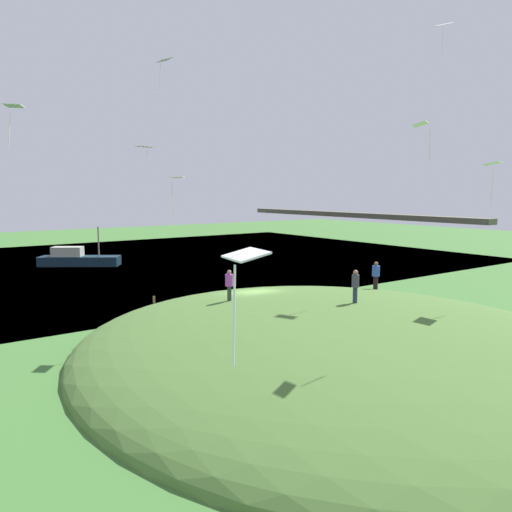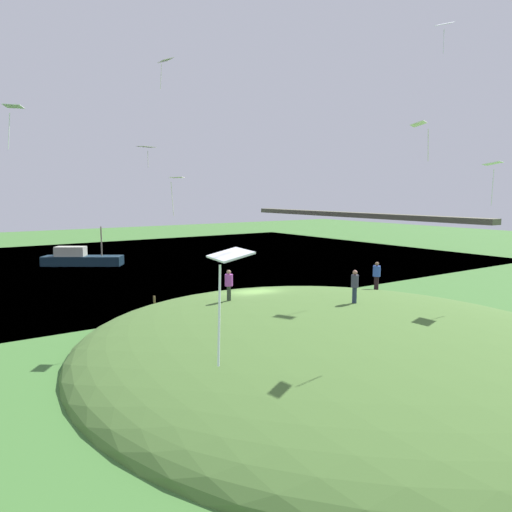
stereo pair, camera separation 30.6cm
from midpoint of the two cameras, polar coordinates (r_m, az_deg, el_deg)
ground_plane at (r=30.39m, az=0.02°, el=-7.08°), size 160.00×160.00×0.00m
lake_water at (r=54.52m, az=-16.69°, el=-1.16°), size 48.12×80.00×0.40m
grass_hill at (r=24.33m, az=10.16°, el=-10.89°), size 27.61×24.78×4.02m
bridge_deck_far at (r=74.21m, az=11.13°, el=4.64°), size 43.31×1.80×0.70m
boat_on_lake at (r=54.68m, az=-19.27°, el=-0.29°), size 6.26×7.76×4.05m
person_on_hilltop at (r=25.63m, az=11.55°, el=-2.95°), size 0.40×0.40×1.69m
person_with_child at (r=26.77m, az=-2.80°, el=-2.93°), size 0.48×0.48×1.67m
person_near_shore at (r=32.60m, az=13.87°, el=-1.83°), size 0.64×0.64×1.78m
kite_0 at (r=34.73m, az=-10.03°, el=21.03°), size 1.05×0.71×1.93m
kite_1 at (r=33.28m, az=-12.15°, el=12.03°), size 1.06×1.26×1.32m
kite_2 at (r=7.35m, az=-1.97°, el=-0.98°), size 0.79×0.61×1.79m
kite_3 at (r=27.99m, az=25.72°, el=9.33°), size 1.15×1.37×2.18m
kite_4 at (r=25.74m, az=-8.71°, el=8.57°), size 1.09×1.04×1.97m
kite_5 at (r=34.12m, az=21.01°, el=23.37°), size 1.16×0.95×1.79m
kite_7 at (r=24.56m, az=-25.65°, el=14.96°), size 1.21×1.05×1.84m
kite_9 at (r=20.92m, az=18.59°, el=13.85°), size 0.78×0.89×1.52m
mooring_post at (r=30.92m, az=-11.23°, el=-5.71°), size 0.14×0.14×1.32m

